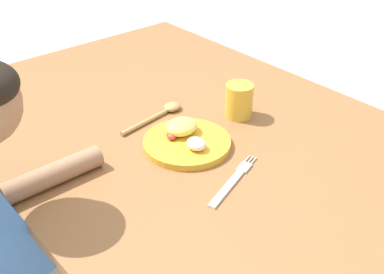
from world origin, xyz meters
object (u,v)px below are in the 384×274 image
(drinking_cup, at_px, (239,101))
(plate, at_px, (186,139))
(fork, at_px, (233,181))
(spoon, at_px, (162,112))

(drinking_cup, bearing_deg, plate, -84.56)
(plate, relative_size, drinking_cup, 2.33)
(fork, xyz_separation_m, drinking_cup, (-0.21, 0.23, 0.04))
(spoon, bearing_deg, plate, -114.58)
(fork, relative_size, drinking_cup, 2.22)
(fork, height_order, spoon, spoon)
(plate, relative_size, fork, 1.05)
(plate, bearing_deg, drinking_cup, 95.44)
(plate, height_order, fork, plate)
(spoon, distance_m, drinking_cup, 0.22)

